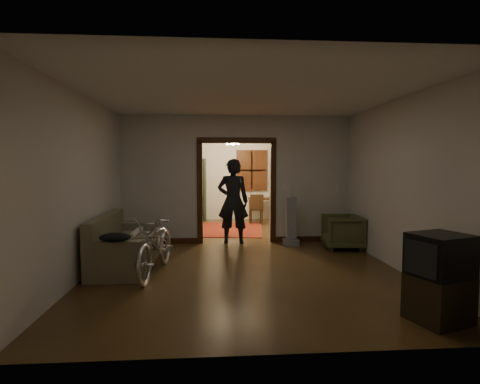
{
  "coord_description": "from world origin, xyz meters",
  "views": [
    {
      "loc": [
        -0.53,
        -7.51,
        1.73
      ],
      "look_at": [
        0.0,
        -0.3,
        1.2
      ],
      "focal_mm": 28.0,
      "sensor_mm": 36.0,
      "label": 1
    }
  ],
  "objects": [
    {
      "name": "floor",
      "position": [
        0.0,
        0.0,
        0.0
      ],
      "size": [
        5.0,
        8.5,
        0.01
      ],
      "primitive_type": "cube",
      "color": "#362411",
      "rests_on": "ground"
    },
    {
      "name": "ceiling",
      "position": [
        0.0,
        0.0,
        2.8
      ],
      "size": [
        5.0,
        8.5,
        0.01
      ],
      "primitive_type": "cube",
      "color": "white",
      "rests_on": "floor"
    },
    {
      "name": "wall_back",
      "position": [
        0.0,
        4.25,
        1.4
      ],
      "size": [
        5.0,
        0.02,
        2.8
      ],
      "primitive_type": "cube",
      "color": "beige",
      "rests_on": "floor"
    },
    {
      "name": "wall_left",
      "position": [
        -2.5,
        0.0,
        1.4
      ],
      "size": [
        0.02,
        8.5,
        2.8
      ],
      "primitive_type": "cube",
      "color": "beige",
      "rests_on": "floor"
    },
    {
      "name": "wall_right",
      "position": [
        2.5,
        0.0,
        1.4
      ],
      "size": [
        0.02,
        8.5,
        2.8
      ],
      "primitive_type": "cube",
      "color": "beige",
      "rests_on": "floor"
    },
    {
      "name": "partition_wall",
      "position": [
        0.0,
        0.75,
        1.4
      ],
      "size": [
        5.0,
        0.14,
        2.8
      ],
      "primitive_type": "cube",
      "color": "beige",
      "rests_on": "floor"
    },
    {
      "name": "door_casing",
      "position": [
        0.0,
        0.75,
        1.1
      ],
      "size": [
        1.74,
        0.2,
        2.32
      ],
      "primitive_type": "cube",
      "color": "#361A0C",
      "rests_on": "floor"
    },
    {
      "name": "far_window",
      "position": [
        0.7,
        4.21,
        1.55
      ],
      "size": [
        0.98,
        0.06,
        1.28
      ],
      "primitive_type": "cube",
      "color": "black",
      "rests_on": "wall_back"
    },
    {
      "name": "chandelier",
      "position": [
        0.0,
        2.5,
        2.35
      ],
      "size": [
        0.24,
        0.24,
        0.24
      ],
      "primitive_type": "sphere",
      "color": "#FFE0A5",
      "rests_on": "ceiling"
    },
    {
      "name": "light_switch",
      "position": [
        1.05,
        0.68,
        1.25
      ],
      "size": [
        0.08,
        0.01,
        0.12
      ],
      "primitive_type": "cube",
      "color": "silver",
      "rests_on": "partition_wall"
    },
    {
      "name": "sofa",
      "position": [
        -1.99,
        -1.13,
        0.44
      ],
      "size": [
        0.87,
        1.92,
        0.88
      ],
      "primitive_type": "cube",
      "rotation": [
        0.0,
        0.0,
        0.0
      ],
      "color": "brown",
      "rests_on": "floor"
    },
    {
      "name": "rolled_paper",
      "position": [
        -1.89,
        -0.83,
        0.53
      ],
      "size": [
        0.1,
        0.8,
        0.1
      ],
      "primitive_type": "cylinder",
      "rotation": [
        1.57,
        0.0,
        0.0
      ],
      "color": "beige",
      "rests_on": "sofa"
    },
    {
      "name": "jacket",
      "position": [
        -1.94,
        -2.04,
        0.68
      ],
      "size": [
        0.45,
        0.34,
        0.13
      ],
      "primitive_type": "ellipsoid",
      "color": "black",
      "rests_on": "sofa"
    },
    {
      "name": "bicycle",
      "position": [
        -1.42,
        -1.6,
        0.47
      ],
      "size": [
        0.83,
        1.87,
        0.95
      ],
      "primitive_type": "imported",
      "rotation": [
        0.0,
        0.0,
        -0.12
      ],
      "color": "silver",
      "rests_on": "floor"
    },
    {
      "name": "armchair",
      "position": [
        2.13,
        -0.07,
        0.35
      ],
      "size": [
        0.85,
        0.83,
        0.7
      ],
      "primitive_type": "imported",
      "rotation": [
        0.0,
        0.0,
        -1.68
      ],
      "color": "#444929",
      "rests_on": "floor"
    },
    {
      "name": "tv_stand",
      "position": [
        1.95,
        -3.66,
        0.26
      ],
      "size": [
        0.7,
        0.67,
        0.52
      ],
      "primitive_type": "cube",
      "rotation": [
        0.0,
        0.0,
        0.32
      ],
      "color": "black",
      "rests_on": "floor"
    },
    {
      "name": "crt_tv",
      "position": [
        1.95,
        -3.66,
        0.73
      ],
      "size": [
        0.7,
        0.66,
        0.49
      ],
      "primitive_type": "cube",
      "rotation": [
        0.0,
        0.0,
        0.32
      ],
      "color": "black",
      "rests_on": "tv_stand"
    },
    {
      "name": "vacuum",
      "position": [
        1.15,
        0.34,
        0.52
      ],
      "size": [
        0.39,
        0.35,
        1.04
      ],
      "primitive_type": "cube",
      "rotation": [
        0.0,
        0.0,
        -0.34
      ],
      "color": "gray",
      "rests_on": "floor"
    },
    {
      "name": "person",
      "position": [
        -0.09,
        0.64,
        0.93
      ],
      "size": [
        0.73,
        0.52,
        1.86
      ],
      "primitive_type": "imported",
      "rotation": [
        0.0,
        0.0,
        3.02
      ],
      "color": "black",
      "rests_on": "floor"
    },
    {
      "name": "oriental_rug",
      "position": [
        -0.1,
        2.34,
        0.01
      ],
      "size": [
        1.97,
        2.44,
        0.02
      ],
      "primitive_type": "cube",
      "rotation": [
        0.0,
        0.0,
        -0.12
      ],
      "color": "maroon",
      "rests_on": "floor"
    },
    {
      "name": "locker",
      "position": [
        -1.25,
        4.04,
        0.96
      ],
      "size": [
        1.04,
        0.69,
        1.92
      ],
      "primitive_type": "cube",
      "rotation": [
        0.0,
        0.0,
        0.17
      ],
      "color": "#212E1B",
      "rests_on": "floor"
    },
    {
      "name": "globe",
      "position": [
        -1.25,
        4.04,
        1.94
      ],
      "size": [
        0.3,
        0.3,
        0.3
      ],
      "primitive_type": "sphere",
      "color": "#1E5972",
      "rests_on": "locker"
    },
    {
      "name": "desk",
      "position": [
        1.05,
        3.83,
        0.35
      ],
      "size": [
        0.97,
        0.58,
        0.7
      ],
      "primitive_type": "cube",
      "rotation": [
        0.0,
        0.0,
        0.06
      ],
      "color": "black",
      "rests_on": "floor"
    },
    {
      "name": "desk_chair",
      "position": [
        0.72,
        3.25,
        0.44
      ],
      "size": [
        0.46,
        0.46,
        0.88
      ],
      "primitive_type": "cube",
      "rotation": [
        0.0,
        0.0,
        0.21
      ],
      "color": "black",
      "rests_on": "floor"
    }
  ]
}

